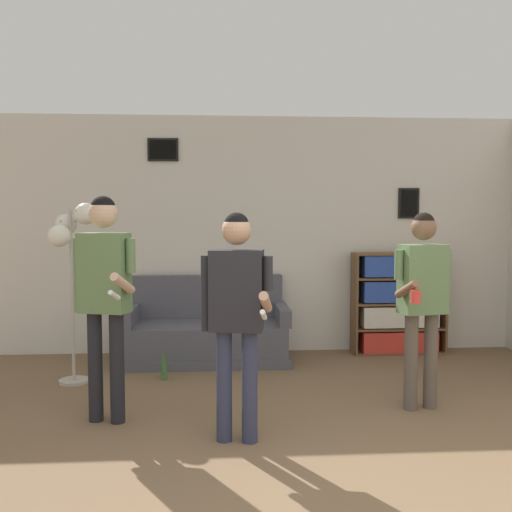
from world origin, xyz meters
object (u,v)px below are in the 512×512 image
object	(u,v)px
floor_lamp	(71,241)
drinking_cup	(415,248)
bottle_on_floor	(164,368)
person_player_foreground_left	(104,283)
person_watcher_holding_cup	(423,290)
bookshelf	(399,303)
person_player_foreground_center	(237,303)
couch	(207,333)

from	to	relation	value
floor_lamp	drinking_cup	bearing A→B (deg)	14.71
bottle_on_floor	drinking_cup	distance (m)	3.11
drinking_cup	person_player_foreground_left	bearing A→B (deg)	-147.11
floor_lamp	drinking_cup	world-z (taller)	floor_lamp
person_watcher_holding_cup	drinking_cup	distance (m)	1.97
person_player_foreground_left	bottle_on_floor	distance (m)	1.49
bookshelf	drinking_cup	bearing A→B (deg)	0.01
floor_lamp	person_player_foreground_center	world-z (taller)	floor_lamp
bookshelf	bottle_on_floor	distance (m)	2.78
person_watcher_holding_cup	person_player_foreground_center	bearing A→B (deg)	-159.19
floor_lamp	person_player_foreground_center	xyz separation A→B (m)	(1.49, -1.50, -0.36)
person_player_foreground_left	person_player_foreground_center	bearing A→B (deg)	-24.37
drinking_cup	bookshelf	bearing A→B (deg)	-179.99
person_watcher_holding_cup	bottle_on_floor	xyz separation A→B (m)	(-2.17, 0.96, -0.87)
couch	bottle_on_floor	world-z (taller)	couch
bookshelf	person_player_foreground_center	world-z (taller)	person_player_foreground_center
person_player_foreground_center	bookshelf	bearing A→B (deg)	51.72
person_player_foreground_left	bottle_on_floor	xyz separation A→B (m)	(0.33, 1.09, -0.96)
bottle_on_floor	person_player_foreground_left	bearing A→B (deg)	-107.06
floor_lamp	person_player_foreground_center	bearing A→B (deg)	-45.14
person_player_foreground_center	bottle_on_floor	size ratio (longest dim) A/B	5.59
couch	person_player_foreground_left	distance (m)	2.10
person_player_foreground_left	drinking_cup	distance (m)	3.69
drinking_cup	person_player_foreground_center	bearing A→B (deg)	-130.79
couch	person_player_foreground_left	world-z (taller)	person_player_foreground_left
bookshelf	bottle_on_floor	size ratio (longest dim) A/B	4.03
person_player_foreground_center	couch	bearing A→B (deg)	96.36
couch	person_watcher_holding_cup	distance (m)	2.53
person_player_foreground_left	person_player_foreground_center	world-z (taller)	person_player_foreground_left
couch	person_player_foreground_center	bearing A→B (deg)	-83.64
floor_lamp	bottle_on_floor	distance (m)	1.49
couch	bookshelf	xyz separation A→B (m)	(2.18, 0.20, 0.28)
floor_lamp	bottle_on_floor	bearing A→B (deg)	2.22
floor_lamp	person_player_foreground_left	bearing A→B (deg)	-64.23
person_player_foreground_center	drinking_cup	distance (m)	3.24
bookshelf	bottle_on_floor	bearing A→B (deg)	-160.51
person_player_foreground_left	person_watcher_holding_cup	distance (m)	2.51
person_player_foreground_center	person_watcher_holding_cup	distance (m)	1.63
person_player_foreground_left	person_player_foreground_center	size ratio (longest dim) A/B	1.08
couch	person_watcher_holding_cup	size ratio (longest dim) A/B	1.09
floor_lamp	couch	bearing A→B (deg)	31.15
drinking_cup	couch	bearing A→B (deg)	-175.28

